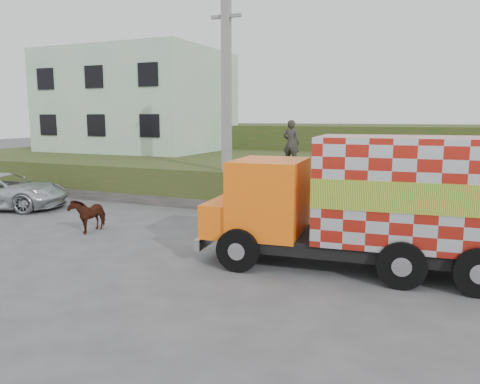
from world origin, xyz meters
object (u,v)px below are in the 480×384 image
at_px(utility_pole, 227,103).
at_px(pedestrian, 291,143).
at_px(cow, 88,214).
at_px(cargo_truck, 369,202).
at_px(suv, 3,191).

bearing_deg(utility_pole, pedestrian, 53.79).
distance_m(cow, pedestrian, 8.80).
xyz_separation_m(cargo_truck, pedestrian, (-4.34, 7.78, 0.86)).
bearing_deg(utility_pole, suv, -156.90).
bearing_deg(utility_pole, cow, -115.82).
xyz_separation_m(cargo_truck, cow, (-8.56, 0.31, -1.07)).
bearing_deg(suv, pedestrian, -77.10).
relative_size(utility_pole, cow, 6.25).
bearing_deg(pedestrian, utility_pole, 56.39).
height_order(suv, pedestrian, pedestrian).
bearing_deg(cow, utility_pole, 60.67).
bearing_deg(pedestrian, cargo_truck, 121.75).
height_order(cow, pedestrian, pedestrian).
bearing_deg(cow, pedestrian, 57.00).
height_order(cargo_truck, suv, cargo_truck).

